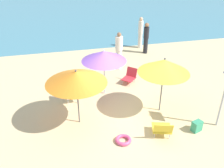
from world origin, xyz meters
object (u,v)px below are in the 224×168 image
Objects in this scene: umbrella_orange at (76,77)px; swim_ring at (123,140)px; beach_chair_b at (68,94)px; person_a at (140,32)px; umbrella_yellow at (164,66)px; person_c at (146,38)px; person_b at (119,51)px; umbrella_purple at (104,56)px; beach_chair_a at (130,76)px; beach_chair_c at (162,129)px; beach_bag at (197,126)px.

umbrella_orange is 2.29m from swim_ring.
beach_chair_b is 6.21m from person_a.
umbrella_yellow reaches higher than person_c.
swim_ring is (-1.07, -4.78, -0.80)m from person_b.
beach_chair_b is (-1.37, -0.26, -1.22)m from umbrella_purple.
beach_chair_b reaches higher than beach_chair_a.
beach_chair_c is 0.44× the size of person_b.
beach_chair_c is 0.44× the size of person_a.
umbrella_purple is at bearing 75.40° from person_a.
person_a is 2.88m from person_b.
umbrella_yellow is 1.95m from beach_chair_c.
beach_chair_b is 1.30× the size of swim_ring.
person_a is 0.98× the size of person_b.
umbrella_orange is 5.43× the size of beach_bag.
umbrella_orange is 3.49m from beach_chair_a.
umbrella_orange is at bearing 160.21° from beach_bag.
umbrella_yellow is at bearing -26.51° from beach_chair_b.
umbrella_yellow is 2.61m from beach_chair_a.
beach_chair_a is 3.63m from beach_bag.
umbrella_yellow is 4.11× the size of swim_ring.
beach_chair_c is (1.16, -2.82, -1.25)m from umbrella_purple.
beach_chair_b is 3.37m from person_b.
beach_chair_c is at bearing -67.58° from umbrella_purple.
person_c is (1.67, 2.85, 0.54)m from beach_chair_a.
umbrella_orange is 2.54× the size of beach_chair_a.
beach_chair_b is at bearing 61.26° from beach_chair_c.
person_b is 1.07× the size of person_c.
beach_chair_c reaches higher than beach_chair_a.
beach_chair_a is 0.44× the size of person_b.
person_b is at bearing 17.69° from beach_chair_c.
umbrella_orange is at bearing 43.28° from person_b.
beach_chair_c is 1.19m from swim_ring.
beach_chair_b is 0.83× the size of beach_chair_c.
beach_chair_c is at bearing -109.58° from umbrella_yellow.
person_a reaches higher than beach_chair_b.
beach_bag is at bearing -73.14° from beach_chair_c.
beach_chair_a is (-0.43, 2.16, -1.40)m from umbrella_yellow.
umbrella_yellow is at bearing -155.61° from person_c.
beach_chair_a is 1.20× the size of beach_chair_b.
beach_chair_a is 1.00× the size of beach_chair_c.
person_a reaches higher than beach_chair_a.
umbrella_purple is at bearing 129.34° from beach_bag.
beach_bag is at bearing -62.02° from umbrella_yellow.
umbrella_purple is 3.89m from beach_bag.
beach_chair_b is at bearing 169.76° from person_c.
swim_ring is (-0.01, -2.79, -1.49)m from umbrella_purple.
umbrella_yellow is 1.04× the size of umbrella_orange.
person_c is at bearing 65.38° from swim_ring.
beach_bag is (1.11, -3.45, -0.11)m from beach_chair_a.
person_a is (4.21, 4.53, 0.54)m from beach_chair_b.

